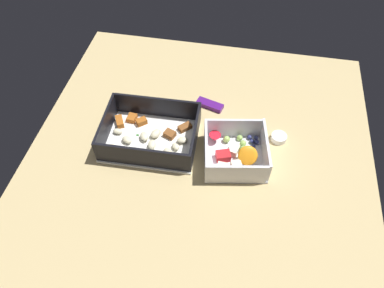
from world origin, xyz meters
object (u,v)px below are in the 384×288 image
candy_bar (211,105)px  pasta_container (150,135)px  fruit_bowl (235,153)px  paper_cup_liner (279,138)px

candy_bar → pasta_container: bearing=-132.7°
fruit_bowl → candy_bar: size_ratio=2.29×
pasta_container → fruit_bowl: size_ratio=1.39×
pasta_container → fruit_bowl: bearing=-6.3°
pasta_container → paper_cup_liner: 30.85cm
candy_bar → fruit_bowl: bearing=-63.4°
pasta_container → paper_cup_liner: size_ratio=6.07×
candy_bar → paper_cup_liner: 19.30cm
fruit_bowl → paper_cup_liner: 12.45cm
fruit_bowl → paper_cup_liner: (9.91, 7.41, -1.34)cm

